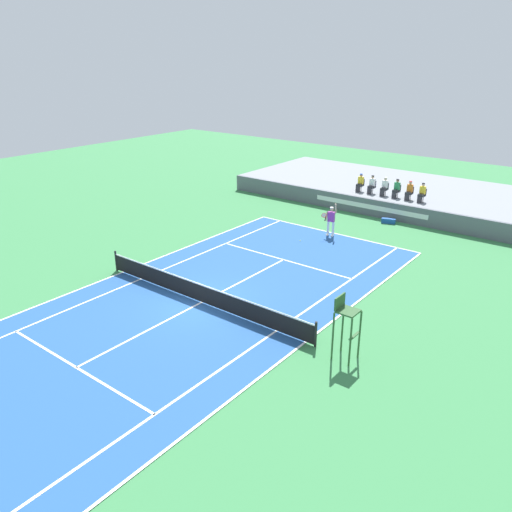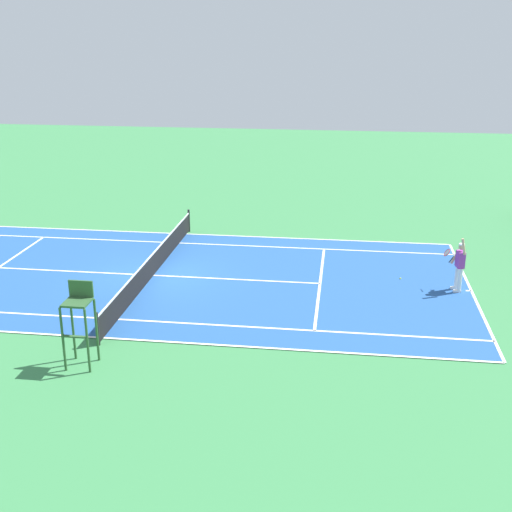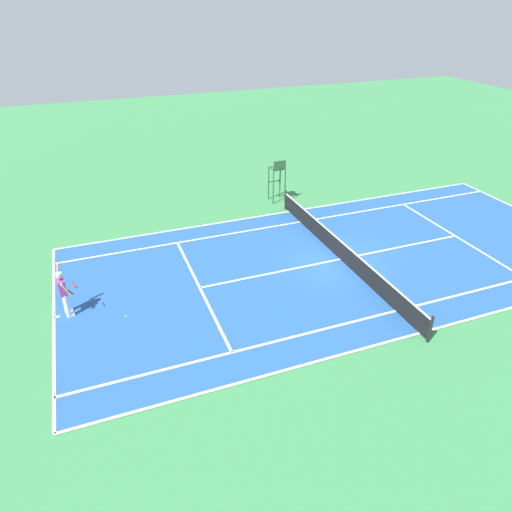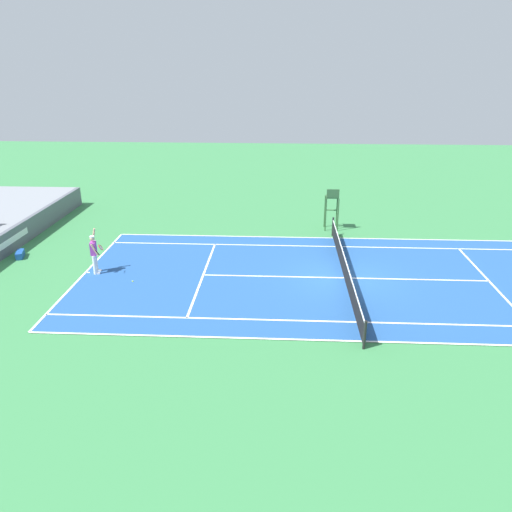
{
  "view_description": "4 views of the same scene",
  "coord_description": "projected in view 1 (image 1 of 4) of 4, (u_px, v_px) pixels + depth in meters",
  "views": [
    {
      "loc": [
        14.35,
        -14.5,
        10.36
      ],
      "look_at": [
        0.0,
        3.98,
        1.0
      ],
      "focal_mm": 35.59,
      "sensor_mm": 36.0,
      "label": 1
    },
    {
      "loc": [
        22.98,
        7.1,
        9.0
      ],
      "look_at": [
        0.0,
        3.98,
        1.0
      ],
      "focal_mm": 46.09,
      "sensor_mm": 36.0,
      "label": 2
    },
    {
      "loc": [
        -15.32,
        9.82,
        10.37
      ],
      "look_at": [
        0.0,
        3.98,
        1.0
      ],
      "focal_mm": 32.57,
      "sensor_mm": 36.0,
      "label": 3
    },
    {
      "loc": [
        -20.81,
        2.88,
        9.1
      ],
      "look_at": [
        0.0,
        3.98,
        1.0
      ],
      "focal_mm": 35.07,
      "sensor_mm": 36.0,
      "label": 4
    }
  ],
  "objects": [
    {
      "name": "ground_plane",
      "position": [
        201.0,
        303.0,
        22.65
      ],
      "size": [
        80.0,
        80.0,
        0.0
      ],
      "primitive_type": "plane",
      "color": "#387F47"
    },
    {
      "name": "court",
      "position": [
        201.0,
        303.0,
        22.64
      ],
      "size": [
        11.08,
        23.88,
        0.03
      ],
      "color": "#235193",
      "rests_on": "ground"
    },
    {
      "name": "net",
      "position": [
        201.0,
        292.0,
        22.45
      ],
      "size": [
        11.98,
        0.1,
        1.07
      ],
      "color": "black",
      "rests_on": "ground"
    },
    {
      "name": "barrier_wall",
      "position": [
        370.0,
        207.0,
        34.67
      ],
      "size": [
        23.5,
        0.25,
        1.18
      ],
      "color": "#565B66",
      "rests_on": "ground"
    },
    {
      "name": "bleacher_platform",
      "position": [
        400.0,
        192.0,
        38.39
      ],
      "size": [
        23.5,
        9.92,
        1.18
      ],
      "primitive_type": "cube",
      "color": "gray",
      "rests_on": "ground"
    },
    {
      "name": "spectator_seated_0",
      "position": [
        360.0,
        183.0,
        36.06
      ],
      "size": [
        0.44,
        0.6,
        1.27
      ],
      "color": "#474C56",
      "rests_on": "bleacher_platform"
    },
    {
      "name": "spectator_seated_1",
      "position": [
        372.0,
        185.0,
        35.55
      ],
      "size": [
        0.44,
        0.6,
        1.27
      ],
      "color": "#474C56",
      "rests_on": "bleacher_platform"
    },
    {
      "name": "spectator_seated_2",
      "position": [
        384.0,
        187.0,
        35.01
      ],
      "size": [
        0.44,
        0.6,
        1.27
      ],
      "color": "#474C56",
      "rests_on": "bleacher_platform"
    },
    {
      "name": "spectator_seated_3",
      "position": [
        396.0,
        189.0,
        34.51
      ],
      "size": [
        0.44,
        0.6,
        1.27
      ],
      "color": "#474C56",
      "rests_on": "bleacher_platform"
    },
    {
      "name": "spectator_seated_4",
      "position": [
        409.0,
        191.0,
        33.99
      ],
      "size": [
        0.44,
        0.6,
        1.27
      ],
      "color": "#474C56",
      "rests_on": "bleacher_platform"
    },
    {
      "name": "spectator_seated_5",
      "position": [
        422.0,
        193.0,
        33.5
      ],
      "size": [
        0.44,
        0.6,
        1.27
      ],
      "color": "#474C56",
      "rests_on": "bleacher_platform"
    },
    {
      "name": "tennis_player",
      "position": [
        331.0,
        220.0,
        30.61
      ],
      "size": [
        0.75,
        0.72,
        2.08
      ],
      "color": "white",
      "rests_on": "ground"
    },
    {
      "name": "tennis_ball",
      "position": [
        300.0,
        241.0,
        30.05
      ],
      "size": [
        0.07,
        0.07,
        0.07
      ],
      "primitive_type": "sphere",
      "color": "#D1E533",
      "rests_on": "ground"
    },
    {
      "name": "umpire_chair",
      "position": [
        346.0,
        320.0,
        18.01
      ],
      "size": [
        0.77,
        0.77,
        2.44
      ],
      "color": "#2D562D",
      "rests_on": "ground"
    },
    {
      "name": "equipment_bag",
      "position": [
        388.0,
        221.0,
        33.22
      ],
      "size": [
        0.95,
        0.59,
        0.32
      ],
      "color": "#194799",
      "rests_on": "ground"
    }
  ]
}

